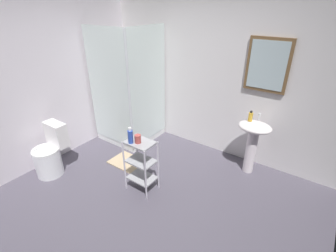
{
  "coord_description": "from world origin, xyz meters",
  "views": [
    {
      "loc": [
        1.65,
        -1.65,
        2.3
      ],
      "look_at": [
        0.05,
        0.62,
        0.88
      ],
      "focal_mm": 26.06,
      "sensor_mm": 36.0,
      "label": 1
    }
  ],
  "objects_px": {
    "shower_stall": "(131,116)",
    "hand_soap_bottle": "(251,117)",
    "shampoo_bottle_blue": "(130,136)",
    "pedestal_sink": "(253,137)",
    "storage_cart": "(141,162)",
    "bath_mat": "(129,162)",
    "rinse_cup": "(138,139)",
    "toilet": "(50,154)"
  },
  "relations": [
    {
      "from": "shower_stall",
      "to": "bath_mat",
      "type": "height_order",
      "value": "shower_stall"
    },
    {
      "from": "shampoo_bottle_blue",
      "to": "toilet",
      "type": "bearing_deg",
      "value": -161.7
    },
    {
      "from": "toilet",
      "to": "hand_soap_bottle",
      "type": "bearing_deg",
      "value": 37.16
    },
    {
      "from": "shower_stall",
      "to": "hand_soap_bottle",
      "type": "xyz_separation_m",
      "value": [
        2.02,
        0.31,
        0.41
      ]
    },
    {
      "from": "shower_stall",
      "to": "shampoo_bottle_blue",
      "type": "distance_m",
      "value": 1.46
    },
    {
      "from": "toilet",
      "to": "rinse_cup",
      "type": "relative_size",
      "value": 7.16
    },
    {
      "from": "shower_stall",
      "to": "rinse_cup",
      "type": "height_order",
      "value": "shower_stall"
    },
    {
      "from": "shampoo_bottle_blue",
      "to": "pedestal_sink",
      "type": "bearing_deg",
      "value": 49.11
    },
    {
      "from": "shampoo_bottle_blue",
      "to": "hand_soap_bottle",
      "type": "bearing_deg",
      "value": 51.83
    },
    {
      "from": "shower_stall",
      "to": "toilet",
      "type": "bearing_deg",
      "value": -101.01
    },
    {
      "from": "storage_cart",
      "to": "hand_soap_bottle",
      "type": "height_order",
      "value": "hand_soap_bottle"
    },
    {
      "from": "pedestal_sink",
      "to": "toilet",
      "type": "xyz_separation_m",
      "value": [
        -2.38,
        -1.72,
        -0.26
      ]
    },
    {
      "from": "storage_cart",
      "to": "shampoo_bottle_blue",
      "type": "bearing_deg",
      "value": -134.67
    },
    {
      "from": "shampoo_bottle_blue",
      "to": "bath_mat",
      "type": "relative_size",
      "value": 0.35
    },
    {
      "from": "storage_cart",
      "to": "rinse_cup",
      "type": "relative_size",
      "value": 6.97
    },
    {
      "from": "pedestal_sink",
      "to": "storage_cart",
      "type": "xyz_separation_m",
      "value": [
        -1.05,
        -1.23,
        -0.14
      ]
    },
    {
      "from": "toilet",
      "to": "shampoo_bottle_blue",
      "type": "bearing_deg",
      "value": 18.3
    },
    {
      "from": "toilet",
      "to": "bath_mat",
      "type": "relative_size",
      "value": 1.27
    },
    {
      "from": "toilet",
      "to": "rinse_cup",
      "type": "bearing_deg",
      "value": 19.47
    },
    {
      "from": "rinse_cup",
      "to": "bath_mat",
      "type": "bearing_deg",
      "value": 148.08
    },
    {
      "from": "toilet",
      "to": "hand_soap_bottle",
      "type": "distance_m",
      "value": 2.93
    },
    {
      "from": "shower_stall",
      "to": "storage_cart",
      "type": "height_order",
      "value": "shower_stall"
    },
    {
      "from": "hand_soap_bottle",
      "to": "bath_mat",
      "type": "distance_m",
      "value": 1.98
    },
    {
      "from": "pedestal_sink",
      "to": "storage_cart",
      "type": "bearing_deg",
      "value": -130.63
    },
    {
      "from": "shower_stall",
      "to": "hand_soap_bottle",
      "type": "height_order",
      "value": "shower_stall"
    },
    {
      "from": "toilet",
      "to": "storage_cart",
      "type": "relative_size",
      "value": 1.03
    },
    {
      "from": "rinse_cup",
      "to": "bath_mat",
      "type": "relative_size",
      "value": 0.18
    },
    {
      "from": "storage_cart",
      "to": "pedestal_sink",
      "type": "bearing_deg",
      "value": 49.37
    },
    {
      "from": "pedestal_sink",
      "to": "rinse_cup",
      "type": "xyz_separation_m",
      "value": [
        -1.06,
        -1.25,
        0.21
      ]
    },
    {
      "from": "toilet",
      "to": "bath_mat",
      "type": "distance_m",
      "value": 1.16
    },
    {
      "from": "pedestal_sink",
      "to": "shampoo_bottle_blue",
      "type": "distance_m",
      "value": 1.75
    },
    {
      "from": "toilet",
      "to": "pedestal_sink",
      "type": "bearing_deg",
      "value": 35.82
    },
    {
      "from": "bath_mat",
      "to": "rinse_cup",
      "type": "bearing_deg",
      "value": -31.92
    },
    {
      "from": "shower_stall",
      "to": "hand_soap_bottle",
      "type": "distance_m",
      "value": 2.08
    },
    {
      "from": "pedestal_sink",
      "to": "bath_mat",
      "type": "relative_size",
      "value": 1.35
    },
    {
      "from": "toilet",
      "to": "hand_soap_bottle",
      "type": "xyz_separation_m",
      "value": [
        2.29,
        1.74,
        0.56
      ]
    },
    {
      "from": "hand_soap_bottle",
      "to": "rinse_cup",
      "type": "relative_size",
      "value": 1.41
    },
    {
      "from": "shampoo_bottle_blue",
      "to": "bath_mat",
      "type": "distance_m",
      "value": 1.04
    },
    {
      "from": "hand_soap_bottle",
      "to": "storage_cart",
      "type": "bearing_deg",
      "value": -127.72
    },
    {
      "from": "shower_stall",
      "to": "pedestal_sink",
      "type": "height_order",
      "value": "shower_stall"
    },
    {
      "from": "shampoo_bottle_blue",
      "to": "rinse_cup",
      "type": "xyz_separation_m",
      "value": [
        0.07,
        0.05,
        -0.04
      ]
    },
    {
      "from": "bath_mat",
      "to": "pedestal_sink",
      "type": "bearing_deg",
      "value": 29.31
    }
  ]
}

